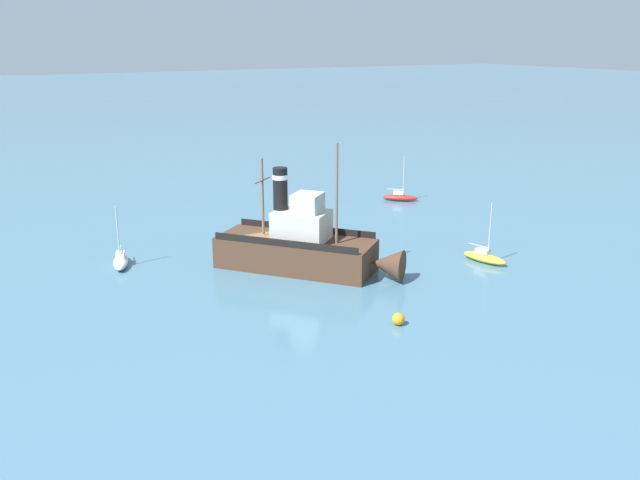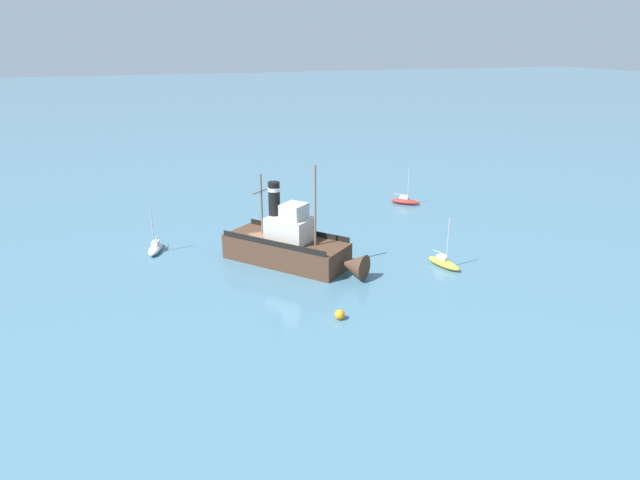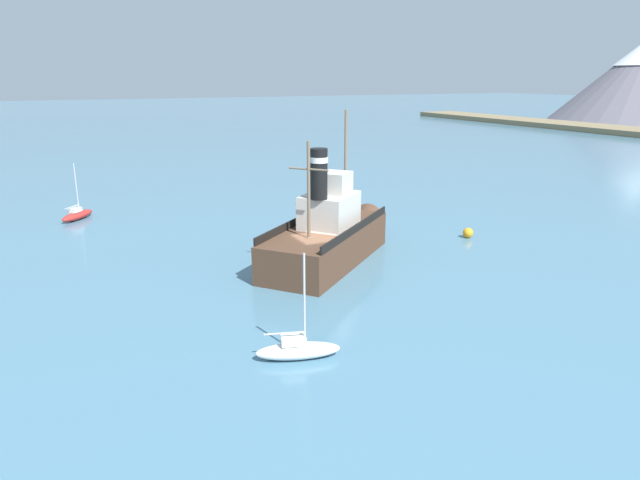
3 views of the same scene
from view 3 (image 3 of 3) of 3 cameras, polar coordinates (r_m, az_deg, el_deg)
ground_plane at (r=36.41m, az=-0.36°, el=-3.36°), size 600.00×600.00×0.00m
old_tugboat at (r=38.58m, az=1.00°, el=0.61°), size 11.77×13.25×9.90m
sailboat_white at (r=25.82m, az=-2.24°, el=-10.87°), size 2.17×3.96×4.90m
sailboat_red at (r=54.30m, az=-23.11°, el=2.35°), size 3.59×3.33×4.90m
sailboat_yellow at (r=52.89m, az=-0.17°, el=3.32°), size 2.03×3.95×4.90m
mooring_buoy at (r=45.72m, az=14.58°, el=0.70°), size 0.79×0.79×0.79m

